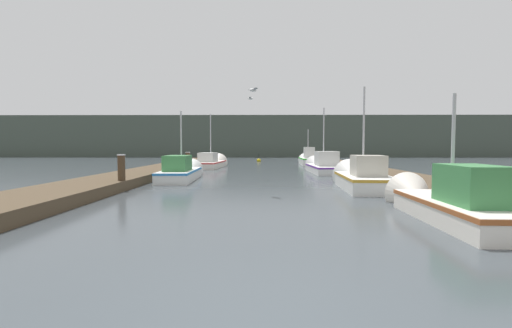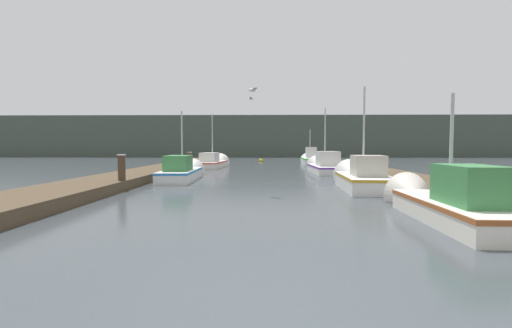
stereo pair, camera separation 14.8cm
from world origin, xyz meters
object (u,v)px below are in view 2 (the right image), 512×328
(mooring_piling_1, at_px, (332,160))
(mooring_piling_3, at_px, (189,161))
(seagull_lead, at_px, (251,99))
(fishing_boat_0, at_px, (444,202))
(fishing_boat_5, at_px, (310,159))
(mooring_piling_2, at_px, (172,165))
(fishing_boat_2, at_px, (184,171))
(fishing_boat_1, at_px, (361,178))
(seagull_1, at_px, (252,90))
(mooring_piling_0, at_px, (122,172))
(fishing_boat_3, at_px, (324,166))
(fishing_boat_4, at_px, (213,163))
(channel_buoy, at_px, (261,160))

(mooring_piling_1, height_order, mooring_piling_3, mooring_piling_1)
(mooring_piling_1, relative_size, mooring_piling_3, 1.02)
(mooring_piling_1, height_order, seagull_lead, seagull_lead)
(fishing_boat_0, relative_size, mooring_piling_3, 3.84)
(fishing_boat_5, bearing_deg, mooring_piling_3, -140.95)
(mooring_piling_2, xyz_separation_m, mooring_piling_3, (0.09, 4.56, 0.07))
(seagull_lead, bearing_deg, mooring_piling_1, -30.11)
(fishing_boat_2, height_order, fishing_boat_5, fishing_boat_2)
(fishing_boat_5, bearing_deg, fishing_boat_1, -88.99)
(mooring_piling_1, bearing_deg, fishing_boat_5, 98.85)
(fishing_boat_0, bearing_deg, fishing_boat_5, 91.67)
(fishing_boat_5, relative_size, mooring_piling_3, 4.57)
(mooring_piling_2, distance_m, seagull_lead, 6.51)
(seagull_1, bearing_deg, mooring_piling_3, 171.02)
(seagull_lead, bearing_deg, fishing_boat_5, -13.48)
(mooring_piling_3, bearing_deg, mooring_piling_0, -90.59)
(mooring_piling_3, distance_m, seagull_1, 13.89)
(fishing_boat_3, bearing_deg, fishing_boat_5, 86.95)
(fishing_boat_3, bearing_deg, mooring_piling_1, 69.75)
(fishing_boat_1, bearing_deg, mooring_piling_0, -169.81)
(fishing_boat_3, bearing_deg, fishing_boat_4, 146.92)
(fishing_boat_3, bearing_deg, mooring_piling_3, 166.06)
(seagull_lead, bearing_deg, fishing_boat_0, -147.24)
(seagull_1, bearing_deg, mooring_piling_1, 126.69)
(fishing_boat_1, bearing_deg, channel_buoy, 103.99)
(fishing_boat_2, relative_size, fishing_boat_5, 0.99)
(fishing_boat_1, height_order, mooring_piling_0, fishing_boat_1)
(fishing_boat_5, bearing_deg, mooring_piling_2, -127.69)
(fishing_boat_0, bearing_deg, fishing_boat_2, 133.40)
(fishing_boat_3, distance_m, mooring_piling_2, 9.91)
(fishing_boat_4, relative_size, mooring_piling_1, 4.75)
(mooring_piling_0, xyz_separation_m, seagull_1, (5.19, -0.72, 3.08))
(mooring_piling_0, xyz_separation_m, seagull_lead, (4.94, 5.14, 3.58))
(fishing_boat_3, relative_size, fishing_boat_4, 0.90)
(fishing_boat_1, distance_m, seagull_lead, 7.35)
(fishing_boat_4, height_order, seagull_1, fishing_boat_4)
(fishing_boat_0, distance_m, fishing_boat_4, 21.50)
(fishing_boat_5, xyz_separation_m, mooring_piling_2, (-9.98, -12.03, 0.11))
(fishing_boat_3, relative_size, seagull_lead, 10.35)
(fishing_boat_0, height_order, channel_buoy, fishing_boat_0)
(seagull_1, bearing_deg, channel_buoy, 148.69)
(fishing_boat_0, relative_size, fishing_boat_1, 0.98)
(fishing_boat_3, height_order, seagull_lead, seagull_lead)
(fishing_boat_5, xyz_separation_m, mooring_piling_1, (0.93, -5.99, 0.19))
(fishing_boat_1, height_order, mooring_piling_1, fishing_boat_1)
(fishing_boat_0, xyz_separation_m, seagull_1, (-4.80, 4.27, 3.39))
(mooring_piling_1, bearing_deg, mooring_piling_3, -172.23)
(fishing_boat_2, height_order, mooring_piling_1, fishing_boat_2)
(fishing_boat_4, height_order, mooring_piling_3, fishing_boat_4)
(mooring_piling_2, bearing_deg, fishing_boat_5, 50.30)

